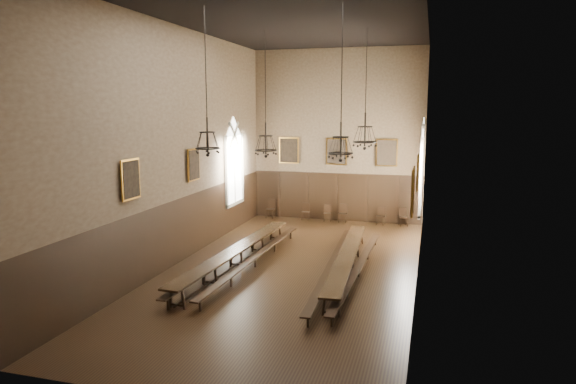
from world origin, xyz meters
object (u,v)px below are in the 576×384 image
at_px(chair_2, 306,215).
at_px(chandelier_back_left, 266,143).
at_px(chandelier_front_right, 341,142).
at_px(chandelier_back_right, 365,135).
at_px(chandelier_front_left, 207,138).
at_px(table_right, 347,263).
at_px(bench_left_outer, 230,257).
at_px(table_left, 237,258).
at_px(bench_right_inner, 332,267).
at_px(chair_7, 403,220).
at_px(bench_right_outer, 359,269).
at_px(chair_0, 271,212).
at_px(bench_left_inner, 255,260).
at_px(chair_4, 343,217).
at_px(chair_6, 381,219).
at_px(chair_3, 327,216).

height_order(chair_2, chandelier_back_left, chandelier_back_left).
bearing_deg(chandelier_front_right, chandelier_back_right, 88.68).
distance_m(chandelier_back_left, chandelier_back_right, 4.01).
bearing_deg(chair_2, chandelier_front_left, -95.38).
bearing_deg(table_right, bench_left_outer, -177.58).
height_order(table_left, chandelier_back_left, chandelier_back_left).
bearing_deg(bench_right_inner, table_left, -177.69).
distance_m(chair_2, chandelier_front_left, 12.39).
xyz_separation_m(chair_7, chandelier_front_right, (-1.43, -10.78, 4.63)).
xyz_separation_m(bench_right_outer, chair_0, (-6.04, 8.65, 0.03)).
distance_m(bench_left_outer, chandelier_back_left, 4.83).
bearing_deg(bench_left_outer, bench_left_inner, -6.43).
bearing_deg(bench_left_inner, chair_4, 77.71).
height_order(chair_6, chandelier_back_left, chandelier_back_left).
relative_size(bench_left_outer, chandelier_front_left, 2.33).
bearing_deg(bench_right_inner, chair_6, 84.10).
height_order(chair_3, chair_6, chair_6).
distance_m(chair_2, chair_6, 4.01).
relative_size(bench_left_inner, chandelier_back_right, 2.15).
bearing_deg(chair_3, chair_7, -10.06).
distance_m(table_right, chandelier_front_left, 6.87).
height_order(table_right, chandelier_front_left, chandelier_front_left).
bearing_deg(chair_4, chandelier_front_right, -80.52).
bearing_deg(bench_right_outer, chair_6, 90.44).
xyz_separation_m(bench_left_outer, bench_left_inner, (1.07, -0.12, -0.02)).
bearing_deg(chandelier_front_right, bench_right_inner, 105.84).
distance_m(table_right, chair_6, 8.24).
bearing_deg(chair_4, chandelier_front_left, -101.50).
bearing_deg(chandelier_back_left, bench_left_outer, -109.18).
bearing_deg(bench_right_inner, chair_2, 109.71).
distance_m(chandelier_back_left, chandelier_front_right, 5.90).
distance_m(chair_3, chandelier_back_right, 7.97).
xyz_separation_m(bench_right_inner, chair_3, (-1.93, 8.70, -0.03)).
bearing_deg(table_left, chair_7, 57.32).
relative_size(table_right, chair_6, 9.80).
distance_m(chair_4, chair_6, 1.97).
bearing_deg(chandelier_front_right, chair_4, 98.87).
bearing_deg(chair_0, table_left, -77.82).
xyz_separation_m(table_right, chair_7, (1.56, 8.31, -0.08)).
height_order(bench_left_outer, chair_2, chair_2).
xyz_separation_m(table_left, bench_right_inner, (3.64, 0.15, -0.08)).
bearing_deg(bench_left_outer, chair_4, 70.89).
height_order(bench_left_inner, chandelier_front_left, chandelier_front_left).
distance_m(chair_7, chandelier_back_left, 9.29).
height_order(bench_right_outer, chandelier_front_right, chandelier_front_right).
xyz_separation_m(bench_left_inner, chair_2, (-0.16, 8.66, -0.01)).
height_order(bench_right_outer, chandelier_back_left, chandelier_back_left).
relative_size(bench_right_inner, chandelier_back_left, 2.06).
xyz_separation_m(table_right, chandelier_back_right, (0.24, 2.41, 4.55)).
xyz_separation_m(chair_0, chandelier_front_right, (5.68, -10.76, 4.60)).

